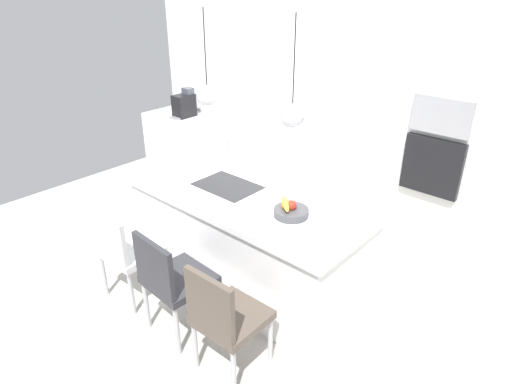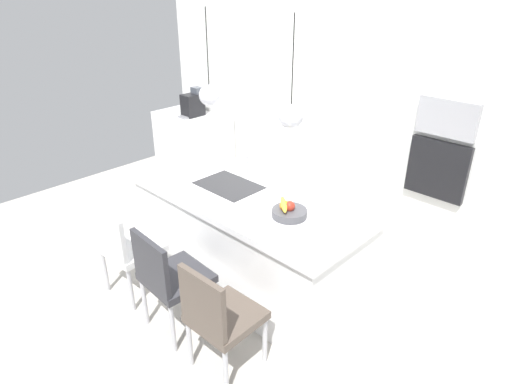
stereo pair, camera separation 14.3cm
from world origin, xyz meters
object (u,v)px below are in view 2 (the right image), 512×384
Objects in this scene: coffee_machine at (193,104)px; microwave at (448,118)px; chair_far at (219,315)px; oven at (438,169)px; chair_near at (126,246)px; chair_middle at (169,276)px; fruit_bowl at (288,211)px.

microwave is (3.32, 0.30, 0.43)m from coffee_machine.
oven is at bearing 81.85° from chair_far.
chair_near is (-1.56, -2.46, -0.92)m from microwave.
microwave is 0.50m from oven.
chair_middle is at bearing -42.12° from coffee_machine.
oven is at bearing 74.55° from fruit_bowl.
coffee_machine is 3.33m from oven.
oven reaches higher than chair_far.
fruit_bowl is 0.31× the size of chair_far.
chair_near is at bearing -50.82° from coffee_machine.
chair_far is at bearing -83.02° from fruit_bowl.
fruit_bowl is at bearing 60.17° from chair_middle.
microwave is 0.61× the size of chair_far.
chair_far is (1.20, -0.01, -0.00)m from chair_near.
fruit_bowl is 0.32× the size of chair_near.
chair_middle is at bearing -119.83° from fruit_bowl.
oven is 2.53m from chair_far.
oven is 0.65× the size of chair_near.
oven is at bearing 69.43° from chair_middle.
chair_near is 1.20m from chair_far.
chair_far is (0.10, -0.82, -0.45)m from fruit_bowl.
chair_near is at bearing -122.33° from oven.
fruit_bowl is at bearing -105.45° from microwave.
coffee_machine is 3.36m from microwave.
oven is 0.63× the size of chair_far.
fruit_bowl is 0.30× the size of chair_middle.
microwave reaches higher than fruit_bowl.
oven is 2.66m from chair_middle.
coffee_machine reaches higher than chair_near.
oven is (0.00, 0.00, -0.50)m from microwave.
coffee_machine is 0.43× the size of chair_far.
oven is at bearing 0.00° from microwave.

